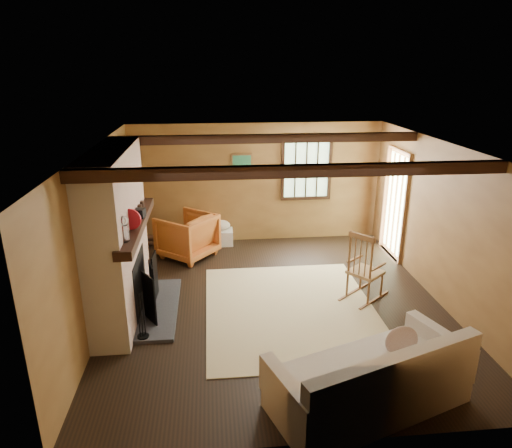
{
  "coord_description": "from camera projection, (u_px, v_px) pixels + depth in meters",
  "views": [
    {
      "loc": [
        -0.92,
        -6.13,
        3.45
      ],
      "look_at": [
        -0.26,
        0.4,
        1.16
      ],
      "focal_mm": 32.0,
      "sensor_mm": 36.0,
      "label": 1
    }
  ],
  "objects": [
    {
      "name": "ground",
      "position": [
        275.0,
        303.0,
        6.98
      ],
      "size": [
        5.5,
        5.5,
        0.0
      ],
      "primitive_type": "plane",
      "color": "black",
      "rests_on": "ground"
    },
    {
      "name": "room_envelope",
      "position": [
        289.0,
        196.0,
        6.7
      ],
      "size": [
        5.02,
        5.52,
        2.44
      ],
      "color": "olive",
      "rests_on": "ground"
    },
    {
      "name": "fireplace",
      "position": [
        119.0,
        242.0,
        6.4
      ],
      "size": [
        1.02,
        2.3,
        2.4
      ],
      "color": "#A74640",
      "rests_on": "ground"
    },
    {
      "name": "rug",
      "position": [
        290.0,
        309.0,
        6.81
      ],
      "size": [
        2.5,
        3.0,
        0.01
      ],
      "primitive_type": "cube",
      "color": "beige",
      "rests_on": "ground"
    },
    {
      "name": "rocking_chair",
      "position": [
        364.0,
        270.0,
        6.99
      ],
      "size": [
        0.89,
        0.83,
        1.11
      ],
      "rotation": [
        0.0,
        0.0,
        2.25
      ],
      "color": "#AD7E54",
      "rests_on": "ground"
    },
    {
      "name": "sofa",
      "position": [
        372.0,
        383.0,
        4.77
      ],
      "size": [
        2.3,
        1.59,
        0.85
      ],
      "rotation": [
        0.0,
        0.0,
        0.34
      ],
      "color": "beige",
      "rests_on": "ground"
    },
    {
      "name": "firewood_pile",
      "position": [
        163.0,
        240.0,
        9.2
      ],
      "size": [
        0.61,
        0.11,
        0.22
      ],
      "color": "brown",
      "rests_on": "ground"
    },
    {
      "name": "laundry_basket",
      "position": [
        220.0,
        237.0,
        9.25
      ],
      "size": [
        0.51,
        0.39,
        0.3
      ],
      "primitive_type": "cube",
      "rotation": [
        0.0,
        0.0,
        -0.02
      ],
      "color": "white",
      "rests_on": "ground"
    },
    {
      "name": "basket_pillow",
      "position": [
        220.0,
        225.0,
        9.17
      ],
      "size": [
        0.45,
        0.38,
        0.2
      ],
      "primitive_type": "ellipsoid",
      "rotation": [
        0.0,
        0.0,
        0.13
      ],
      "color": "beige",
      "rests_on": "laundry_basket"
    },
    {
      "name": "armchair",
      "position": [
        187.0,
        236.0,
        8.56
      ],
      "size": [
        1.28,
        1.28,
        0.84
      ],
      "primitive_type": "imported",
      "rotation": [
        0.0,
        0.0,
        -2.26
      ],
      "color": "#BF6026",
      "rests_on": "ground"
    }
  ]
}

